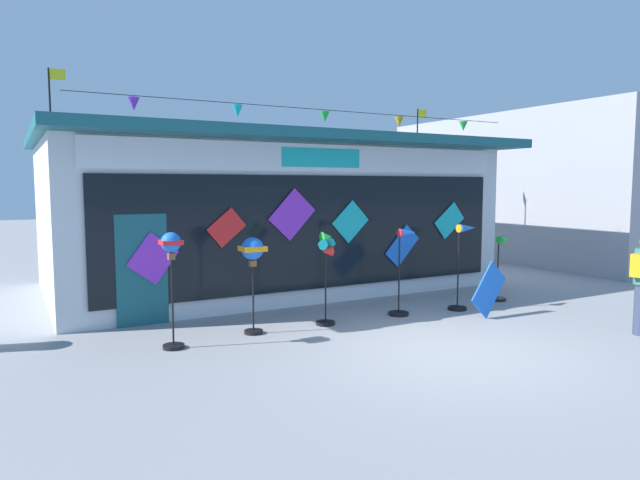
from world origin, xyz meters
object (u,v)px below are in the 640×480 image
wind_spinner_left (253,256)px  display_kite_on_ground (489,289)px  wind_spinner_center_left (326,262)px  kite_shop_building (266,213)px  wind_spinner_right (463,260)px  wind_spinner_center_right (403,270)px  wind_spinner_far_left (171,260)px  wind_spinner_far_right (501,264)px

wind_spinner_left → display_kite_on_ground: size_ratio=1.69×
wind_spinner_center_left → display_kite_on_ground: size_ratio=1.74×
wind_spinner_left → kite_shop_building: bearing=63.7°
kite_shop_building → wind_spinner_left: kite_shop_building is taller
kite_shop_building → wind_spinner_right: bearing=-63.7°
kite_shop_building → wind_spinner_center_left: (-0.77, -4.43, -0.66)m
wind_spinner_left → wind_spinner_center_right: size_ratio=0.97×
wind_spinner_right → display_kite_on_ground: size_ratio=1.78×
kite_shop_building → wind_spinner_left: bearing=-116.3°
display_kite_on_ground → kite_shop_building: bearing=112.8°
wind_spinner_far_left → wind_spinner_left: bearing=8.5°
wind_spinner_left → wind_spinner_center_right: wind_spinner_center_right is taller
kite_shop_building → wind_spinner_center_right: bearing=-78.3°
wind_spinner_left → display_kite_on_ground: bearing=-13.3°
wind_spinner_left → display_kite_on_ground: wind_spinner_left is taller
wind_spinner_center_right → wind_spinner_far_right: size_ratio=1.19×
kite_shop_building → display_kite_on_ground: bearing=-67.2°
display_kite_on_ground → wind_spinner_center_right: bearing=145.0°
wind_spinner_right → kite_shop_building: bearing=116.3°
wind_spinner_center_right → kite_shop_building: bearing=101.7°
wind_spinner_center_left → wind_spinner_center_right: (1.69, -0.00, -0.28)m
wind_spinner_far_left → wind_spinner_center_left: (2.78, 0.11, -0.22)m
kite_shop_building → wind_spinner_left: size_ratio=6.43×
wind_spinner_far_left → wind_spinner_right: wind_spinner_far_left is taller
wind_spinner_center_left → wind_spinner_center_right: bearing=-0.1°
kite_shop_building → wind_spinner_far_left: 5.78m
wind_spinner_left → wind_spinner_center_left: (1.37, -0.10, -0.17)m
kite_shop_building → wind_spinner_far_right: (3.67, -4.35, -1.03)m
kite_shop_building → wind_spinner_center_left: 4.54m
display_kite_on_ground → wind_spinner_far_left: bearing=171.9°
wind_spinner_far_left → display_kite_on_ground: bearing=-8.1°
wind_spinner_center_right → wind_spinner_far_right: bearing=1.7°
wind_spinner_left → wind_spinner_right: size_ratio=0.95×
display_kite_on_ground → wind_spinner_far_right: bearing=35.9°
wind_spinner_far_left → wind_spinner_left: (1.41, 0.21, -0.05)m
wind_spinner_left → wind_spinner_right: wind_spinner_right is taller
wind_spinner_far_left → wind_spinner_center_left: bearing=2.4°
wind_spinner_left → wind_spinner_right: bearing=-3.8°
wind_spinner_far_left → wind_spinner_center_right: 4.50m
wind_spinner_far_left → display_kite_on_ground: wind_spinner_far_left is taller
wind_spinner_center_left → wind_spinner_center_right: wind_spinner_center_left is taller
wind_spinner_center_left → wind_spinner_right: 3.07m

